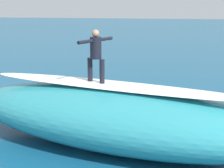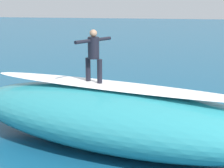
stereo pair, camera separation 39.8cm
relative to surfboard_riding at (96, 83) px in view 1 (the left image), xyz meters
The scene contains 9 objects.
ground_plane 3.02m from the surfboard_riding, 96.08° to the right, with size 120.00×120.00×0.00m, color #145175.
wave_crest 1.14m from the surfboard_riding, 163.36° to the left, with size 9.72×3.16×1.81m, color teal.
wave_foam_lip 0.63m from the surfboard_riding, 163.36° to the left, with size 8.26×1.11×0.08m, color white.
surfboard_riding is the anchor object (origin of this frame).
surfer_riding 0.92m from the surfboard_riding, behind, with size 0.81×1.27×1.50m.
surfboard_paddling 4.50m from the surfboard_riding, 95.22° to the right, with size 2.01×0.53×0.10m, color yellow.
surfer_paddling 4.31m from the surfboard_riding, 94.76° to the right, with size 0.81×1.77×0.33m.
foam_patch_near 3.49m from the surfboard_riding, 82.01° to the right, with size 1.09×0.69×0.12m, color white.
foam_patch_mid 1.82m from the surfboard_riding, 30.45° to the left, with size 0.84×0.81×0.10m, color white.
Camera 1 is at (-1.60, 12.66, 4.33)m, focal length 59.68 mm.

